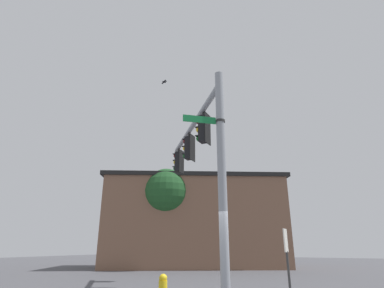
{
  "coord_description": "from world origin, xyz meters",
  "views": [
    {
      "loc": [
        -8.36,
        -3.0,
        1.57
      ],
      "look_at": [
        2.94,
        2.39,
        5.79
      ],
      "focal_mm": 28.34,
      "sensor_mm": 36.0,
      "label": 1
    }
  ],
  "objects_px": {
    "traffic_light_nearest_pole": "(203,129)",
    "bird_flying": "(164,82)",
    "traffic_light_mid_outer": "(178,162)",
    "traffic_light_mid_inner": "(189,148)",
    "historical_marker": "(287,251)",
    "street_name_sign": "(210,120)"
  },
  "relations": [
    {
      "from": "traffic_light_mid_inner",
      "to": "traffic_light_mid_outer",
      "type": "bearing_deg",
      "value": 39.13
    },
    {
      "from": "street_name_sign",
      "to": "bird_flying",
      "type": "distance_m",
      "value": 4.89
    },
    {
      "from": "street_name_sign",
      "to": "traffic_light_mid_inner",
      "type": "bearing_deg",
      "value": 34.92
    },
    {
      "from": "traffic_light_nearest_pole",
      "to": "traffic_light_mid_inner",
      "type": "height_order",
      "value": "same"
    },
    {
      "from": "traffic_light_nearest_pole",
      "to": "traffic_light_mid_outer",
      "type": "relative_size",
      "value": 1.0
    },
    {
      "from": "traffic_light_mid_inner",
      "to": "historical_marker",
      "type": "bearing_deg",
      "value": -98.91
    },
    {
      "from": "bird_flying",
      "to": "historical_marker",
      "type": "distance_m",
      "value": 8.48
    },
    {
      "from": "traffic_light_mid_outer",
      "to": "historical_marker",
      "type": "bearing_deg",
      "value": -114.39
    },
    {
      "from": "street_name_sign",
      "to": "traffic_light_nearest_pole",
      "type": "bearing_deg",
      "value": 29.77
    },
    {
      "from": "traffic_light_nearest_pole",
      "to": "bird_flying",
      "type": "distance_m",
      "value": 3.44
    },
    {
      "from": "bird_flying",
      "to": "historical_marker",
      "type": "xyz_separation_m",
      "value": [
        0.87,
        -4.5,
        -7.13
      ]
    },
    {
      "from": "traffic_light_nearest_pole",
      "to": "bird_flying",
      "type": "height_order",
      "value": "bird_flying"
    },
    {
      "from": "traffic_light_mid_outer",
      "to": "street_name_sign",
      "type": "bearing_deg",
      "value": -143.58
    },
    {
      "from": "traffic_light_nearest_pole",
      "to": "bird_flying",
      "type": "xyz_separation_m",
      "value": [
        0.38,
        2.02,
        2.75
      ]
    },
    {
      "from": "historical_marker",
      "to": "street_name_sign",
      "type": "bearing_deg",
      "value": 153.45
    },
    {
      "from": "street_name_sign",
      "to": "historical_marker",
      "type": "relative_size",
      "value": 0.52
    },
    {
      "from": "traffic_light_mid_inner",
      "to": "bird_flying",
      "type": "bearing_deg",
      "value": 161.82
    },
    {
      "from": "traffic_light_mid_outer",
      "to": "street_name_sign",
      "type": "distance_m",
      "value": 6.84
    },
    {
      "from": "traffic_light_mid_inner",
      "to": "street_name_sign",
      "type": "xyz_separation_m",
      "value": [
        -3.61,
        -2.52,
        -0.48
      ]
    },
    {
      "from": "traffic_light_nearest_pole",
      "to": "street_name_sign",
      "type": "relative_size",
      "value": 1.2
    },
    {
      "from": "traffic_light_mid_inner",
      "to": "street_name_sign",
      "type": "bearing_deg",
      "value": -145.08
    },
    {
      "from": "traffic_light_nearest_pole",
      "to": "street_name_sign",
      "type": "distance_m",
      "value": 2.04
    }
  ]
}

